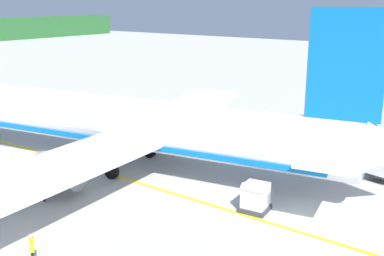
{
  "coord_description": "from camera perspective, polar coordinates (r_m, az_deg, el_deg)",
  "views": [
    {
      "loc": [
        -22.49,
        -9.82,
        12.23
      ],
      "look_at": [
        3.75,
        9.76,
        3.34
      ],
      "focal_mm": 43.88,
      "sensor_mm": 36.0,
      "label": 1
    }
  ],
  "objects": [
    {
      "name": "crew_loader_left",
      "position": [
        31.09,
        -17.62,
        -6.77
      ],
      "size": [
        0.49,
        0.48,
        1.67
      ],
      "color": "#191E33",
      "rests_on": "ground"
    },
    {
      "name": "apron_guide_line",
      "position": [
        32.42,
        -5.31,
        -7.04
      ],
      "size": [
        0.3,
        60.0,
        0.01
      ],
      "primitive_type": "cube",
      "color": "yellow",
      "rests_on": "ground"
    },
    {
      "name": "crew_marshaller",
      "position": [
        24.02,
        -18.89,
        -13.57
      ],
      "size": [
        0.45,
        0.53,
        1.69
      ],
      "color": "#191E33",
      "rests_on": "ground"
    },
    {
      "name": "cargo_container_near",
      "position": [
        28.58,
        7.69,
        -8.38
      ],
      "size": [
        1.79,
        1.79,
        1.84
      ],
      "color": "#333338",
      "rests_on": "ground"
    },
    {
      "name": "airliner_foreground",
      "position": [
        35.59,
        -8.73,
        0.63
      ],
      "size": [
        34.49,
        41.52,
        11.9
      ],
      "color": "white",
      "rests_on": "ground"
    }
  ]
}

